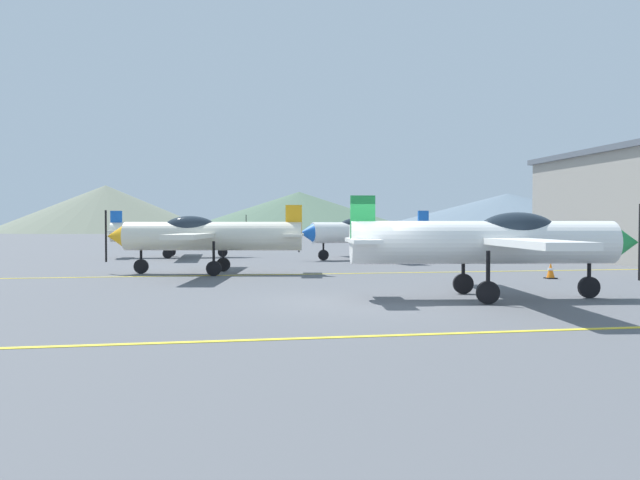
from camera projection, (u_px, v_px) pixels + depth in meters
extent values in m
plane|color=#54565B|center=(362.00, 302.00, 15.90)|extent=(400.00, 400.00, 0.00)
cube|color=yellow|center=(427.00, 334.00, 11.17)|extent=(80.00, 0.16, 0.01)
cube|color=yellow|center=(308.00, 274.00, 24.48)|extent=(80.00, 0.16, 0.01)
cylinder|color=white|center=(483.00, 242.00, 16.49)|extent=(7.08, 2.07, 1.13)
cone|color=#1E8C3F|center=(625.00, 242.00, 16.65)|extent=(0.84, 1.05, 0.96)
cube|color=black|center=(640.00, 242.00, 16.67)|extent=(0.06, 0.13, 2.06)
ellipsoid|color=#1E2833|center=(517.00, 230.00, 16.52)|extent=(2.16, 1.20, 0.93)
cube|color=white|center=(498.00, 240.00, 16.51)|extent=(2.35, 9.12, 0.16)
cube|color=white|center=(363.00, 241.00, 16.36)|extent=(1.08, 2.75, 0.10)
cube|color=#1E8C3F|center=(363.00, 219.00, 16.35)|extent=(0.66, 0.21, 1.23)
cylinder|color=black|center=(589.00, 268.00, 16.63)|extent=(0.10, 0.10, 1.03)
cylinder|color=black|center=(589.00, 287.00, 16.64)|extent=(0.59, 0.20, 0.58)
cylinder|color=black|center=(488.00, 272.00, 15.37)|extent=(0.10, 0.10, 1.03)
cylinder|color=black|center=(488.00, 293.00, 15.39)|extent=(0.59, 0.20, 0.58)
cylinder|color=black|center=(463.00, 265.00, 17.63)|extent=(0.10, 0.10, 1.03)
cylinder|color=black|center=(463.00, 284.00, 17.65)|extent=(0.59, 0.20, 0.58)
cylinder|color=silver|center=(213.00, 236.00, 24.71)|extent=(7.08, 2.37, 1.13)
cone|color=#F2A519|center=(116.00, 236.00, 24.73)|extent=(0.88, 1.08, 0.96)
cube|color=black|center=(106.00, 236.00, 24.73)|extent=(0.06, 0.13, 2.06)
ellipsoid|color=#1E2833|center=(190.00, 228.00, 24.70)|extent=(2.19, 1.28, 0.93)
cube|color=silver|center=(203.00, 235.00, 24.71)|extent=(2.75, 9.11, 0.16)
cube|color=silver|center=(294.00, 235.00, 24.69)|extent=(1.19, 2.76, 0.10)
cube|color=#F2A519|center=(294.00, 221.00, 24.68)|extent=(0.66, 0.24, 1.23)
cylinder|color=black|center=(141.00, 253.00, 24.74)|extent=(0.10, 0.10, 1.03)
cylinder|color=black|center=(141.00, 266.00, 24.75)|extent=(0.59, 0.23, 0.58)
cylinder|color=black|center=(223.00, 252.00, 25.86)|extent=(0.10, 0.10, 1.03)
cylinder|color=black|center=(223.00, 265.00, 25.87)|extent=(0.59, 0.23, 0.58)
cylinder|color=black|center=(214.00, 255.00, 23.60)|extent=(0.10, 0.10, 1.03)
cylinder|color=black|center=(214.00, 268.00, 23.61)|extent=(0.59, 0.23, 0.58)
cylinder|color=white|center=(372.00, 233.00, 34.60)|extent=(7.08, 2.25, 1.13)
cone|color=blue|center=(306.00, 233.00, 33.32)|extent=(0.87, 1.07, 0.96)
cube|color=black|center=(299.00, 233.00, 33.18)|extent=(0.06, 0.13, 2.06)
ellipsoid|color=#1E2833|center=(357.00, 226.00, 34.29)|extent=(2.18, 1.25, 0.93)
cube|color=white|center=(365.00, 232.00, 34.46)|extent=(2.59, 9.11, 0.16)
cube|color=white|center=(423.00, 231.00, 35.66)|extent=(1.14, 2.76, 0.10)
cube|color=blue|center=(423.00, 221.00, 35.65)|extent=(0.66, 0.23, 1.23)
cylinder|color=black|center=(323.00, 245.00, 33.66)|extent=(0.10, 0.10, 1.03)
cylinder|color=black|center=(323.00, 255.00, 33.67)|extent=(0.59, 0.22, 0.58)
cylinder|color=black|center=(367.00, 244.00, 35.76)|extent=(0.10, 0.10, 1.03)
cylinder|color=black|center=(367.00, 253.00, 35.77)|extent=(0.59, 0.22, 0.58)
cylinder|color=black|center=(384.00, 245.00, 33.62)|extent=(0.10, 0.10, 1.03)
cylinder|color=black|center=(384.00, 255.00, 33.64)|extent=(0.59, 0.22, 0.58)
cylinder|color=silver|center=(173.00, 232.00, 36.53)|extent=(7.02, 1.28, 1.13)
cone|color=blue|center=(239.00, 232.00, 37.13)|extent=(0.74, 0.98, 0.96)
cube|color=black|center=(246.00, 232.00, 37.19)|extent=(0.04, 0.12, 2.06)
ellipsoid|color=#1E2833|center=(189.00, 226.00, 36.66)|extent=(2.08, 0.97, 0.93)
cube|color=silver|center=(180.00, 231.00, 36.59)|extent=(1.33, 9.07, 0.16)
cube|color=silver|center=(116.00, 231.00, 36.04)|extent=(0.78, 2.69, 0.10)
cube|color=blue|center=(116.00, 221.00, 36.02)|extent=(0.65, 0.14, 1.23)
cylinder|color=black|center=(223.00, 243.00, 36.99)|extent=(0.10, 0.10, 1.03)
cylinder|color=black|center=(223.00, 252.00, 37.01)|extent=(0.58, 0.14, 0.58)
cylinder|color=black|center=(168.00, 244.00, 35.40)|extent=(0.10, 0.10, 1.03)
cylinder|color=black|center=(168.00, 253.00, 35.41)|extent=(0.58, 0.14, 0.58)
cylinder|color=black|center=(171.00, 243.00, 37.63)|extent=(0.10, 0.10, 1.03)
cylinder|color=black|center=(171.00, 252.00, 37.65)|extent=(0.58, 0.14, 0.58)
cube|color=black|center=(551.00, 278.00, 22.51)|extent=(0.36, 0.36, 0.04)
cone|color=orange|center=(551.00, 270.00, 22.50)|extent=(0.29, 0.29, 0.55)
cylinder|color=white|center=(551.00, 269.00, 22.50)|extent=(0.20, 0.20, 0.08)
cone|color=slate|center=(106.00, 209.00, 142.83)|extent=(50.69, 50.69, 10.73)
cone|color=#4C6651|center=(299.00, 212.00, 144.29)|extent=(57.61, 57.61, 9.32)
cone|color=slate|center=(507.00, 213.00, 140.02)|extent=(68.92, 68.92, 8.70)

